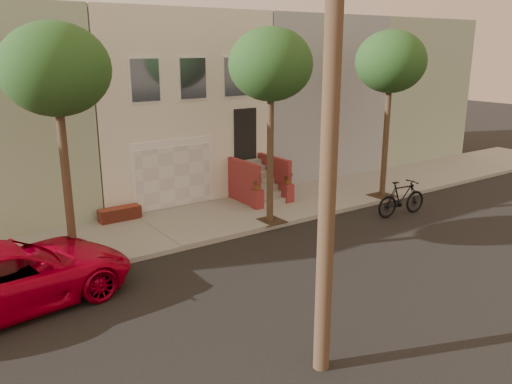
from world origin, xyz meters
TOP-DOWN VIEW (x-y plane):
  - ground at (0.00, 0.00)m, footprint 90.00×90.00m
  - sidewalk at (0.00, 5.35)m, footprint 40.00×3.70m
  - house_row at (0.00, 11.19)m, footprint 33.10×11.70m
  - tree_left at (-5.50, 3.90)m, footprint 2.70×2.57m
  - tree_mid at (1.00, 3.90)m, footprint 2.70×2.57m
  - tree_right at (6.50, 3.90)m, footprint 2.70×2.57m
  - pickup_truck at (-7.28, 2.64)m, footprint 5.85×3.32m
  - motorcycle at (5.50, 2.11)m, footprint 2.19×0.83m

SIDE VIEW (x-z plane):
  - ground at x=0.00m, z-range 0.00..0.00m
  - sidewalk at x=0.00m, z-range 0.00..0.15m
  - motorcycle at x=5.50m, z-range 0.00..1.29m
  - pickup_truck at x=-7.28m, z-range 0.00..1.54m
  - house_row at x=0.00m, z-range 0.14..7.14m
  - tree_left at x=-5.50m, z-range 2.11..8.41m
  - tree_mid at x=1.00m, z-range 2.11..8.41m
  - tree_right at x=6.50m, z-range 2.11..8.41m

